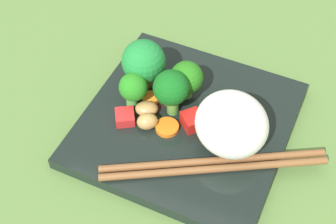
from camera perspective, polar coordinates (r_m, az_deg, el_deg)
ground_plane at (r=60.74cm, az=2.05°, el=-2.41°), size 110.00×110.00×2.00cm
square_plate at (r=59.34cm, az=2.10°, el=-1.36°), size 24.63×24.63×1.55cm
rice_mound at (r=54.20cm, az=7.26°, el=-1.39°), size 9.86×10.21×7.07cm
broccoli_floret_0 at (r=59.07cm, az=2.12°, el=3.83°), size 4.02×4.02×5.23cm
broccoli_floret_1 at (r=59.57cm, az=-2.80°, el=5.67°), size 5.27×5.27×6.83cm
broccoli_floret_2 at (r=56.78cm, az=0.36°, el=2.66°), size 4.20×4.20×6.07cm
broccoli_floret_3 at (r=58.00cm, az=-4.15°, el=2.50°), size 3.41×3.41×4.89cm
carrot_slice_0 at (r=60.49cm, az=-2.02°, el=1.57°), size 2.85×2.85×0.62cm
carrot_slice_1 at (r=57.64cm, az=-0.11°, el=-1.76°), size 3.81×3.81×0.56cm
carrot_slice_2 at (r=62.37cm, az=-0.07°, el=3.56°), size 3.81×3.81×0.67cm
pepper_chunk_0 at (r=57.58cm, az=2.78°, el=-1.00°), size 3.23×3.23×1.70cm
pepper_chunk_1 at (r=58.36cm, az=-4.93°, el=-0.58°), size 3.05×3.01×1.26cm
pepper_chunk_2 at (r=60.18cm, az=-0.13°, el=2.19°), size 2.85×3.25×1.90cm
chicken_piece_0 at (r=57.38cm, az=-2.38°, el=-1.07°), size 3.06×3.15×1.91cm
chicken_piece_1 at (r=58.83cm, az=-2.46°, el=0.38°), size 2.99×3.32×1.54cm
chopstick_pair at (r=54.65cm, az=5.21°, el=-6.02°), size 12.69×23.08×0.83cm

